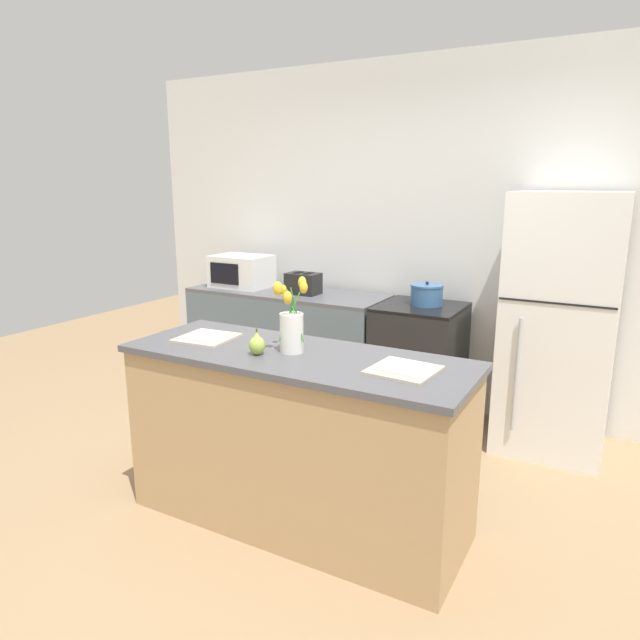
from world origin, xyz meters
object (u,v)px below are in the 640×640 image
Objects in this scene: plate_setting_left at (207,337)px; plate_setting_right at (404,369)px; stove_range at (418,363)px; microwave at (241,271)px; flower_vase at (291,326)px; toaster at (303,283)px; cooking_pot at (427,295)px; pear_figurine at (257,344)px; refrigerator at (559,325)px.

plate_setting_left is 1.15m from plate_setting_right.
microwave reaches higher than stove_range.
plate_setting_right is at bearing -73.51° from stove_range.
flower_vase reaches higher than toaster.
cooking_pot is at bearing 66.84° from plate_setting_left.
flower_vase is at bearing 0.99° from plate_setting_left.
plate_setting_left reaches higher than stove_range.
stove_range is at bearing 106.49° from plate_setting_right.
toaster is 1.16× the size of cooking_pot.
plate_setting_left is (-0.41, 0.11, -0.04)m from pear_figurine.
plate_setting_right is (0.60, -0.01, -0.13)m from flower_vase.
stove_range is at bearing -124.93° from cooking_pot.
flower_vase is at bearing 43.61° from pear_figurine.
refrigerator is 2.28m from plate_setting_left.
refrigerator is at bearing 55.76° from flower_vase.
refrigerator is at bearing 73.37° from plate_setting_right.
pear_figurine is 0.28× the size of microwave.
flower_vase reaches higher than microwave.
stove_range is 1.71m from flower_vase.
refrigerator is 5.58× the size of plate_setting_right.
stove_range is at bearing 81.40° from pear_figurine.
flower_vase is at bearing -46.81° from microwave.
microwave reaches higher than cooking_pot.
refrigerator is 2.58m from microwave.
toaster is at bearing -2.65° from microwave.
microwave is (-1.49, 1.59, -0.04)m from flower_vase.
stove_range is 3.70× the size of cooking_pot.
stove_range is 2.34× the size of flower_vase.
pear_figurine is 0.55× the size of cooking_pot.
plate_setting_right is at bearing -47.07° from toaster.
pear_figurine is at bearing -66.59° from toaster.
plate_setting_left is at bearing 164.92° from pear_figurine.
refrigerator is 1.67m from plate_setting_right.
cooking_pot is at bearing 3.90° from toaster.
microwave is (-2.57, -0.00, 0.17)m from refrigerator.
flower_vase is at bearing -94.73° from stove_range.
plate_setting_right is 2.63m from microwave.
plate_setting_left is at bearing 180.00° from plate_setting_right.
plate_setting_left is at bearing -59.28° from microwave.
cooking_pot is at bearing 80.72° from pear_figurine.
toaster reaches higher than plate_setting_right.
microwave is (-0.64, 0.03, 0.05)m from toaster.
pear_figurine reaches higher than plate_setting_left.
refrigerator reaches higher than toaster.
stove_range is at bearing 85.27° from flower_vase.
toaster is at bearing -178.25° from stove_range.
microwave is at bearing 120.72° from plate_setting_left.
plate_setting_right is (-0.48, -1.60, 0.09)m from refrigerator.
plate_setting_right is (0.47, -1.60, 0.50)m from stove_range.
toaster is at bearing -179.09° from refrigerator.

